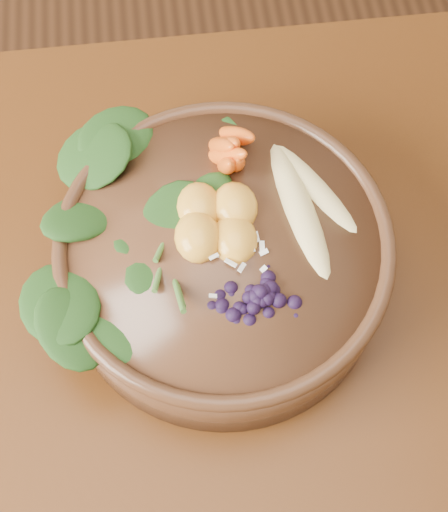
{
  "coord_description": "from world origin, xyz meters",
  "views": [
    {
      "loc": [
        0.05,
        -0.2,
        1.44
      ],
      "look_at": [
        0.09,
        0.11,
        0.8
      ],
      "focal_mm": 50.0,
      "sensor_mm": 36.0,
      "label": 1
    }
  ],
  "objects_px": {
    "kale_heap": "(144,193)",
    "banana_halves": "(309,190)",
    "carrot_cluster": "(237,122)",
    "mandarin_cluster": "(216,214)",
    "blueberry_pile": "(262,288)",
    "stoneware_bowl": "(224,260)",
    "dining_table": "(157,409)"
  },
  "relations": [
    {
      "from": "stoneware_bowl",
      "to": "kale_heap",
      "type": "height_order",
      "value": "kale_heap"
    },
    {
      "from": "dining_table",
      "to": "banana_halves",
      "type": "bearing_deg",
      "value": 39.86
    },
    {
      "from": "stoneware_bowl",
      "to": "dining_table",
      "type": "bearing_deg",
      "value": -128.8
    },
    {
      "from": "kale_heap",
      "to": "carrot_cluster",
      "type": "bearing_deg",
      "value": 30.74
    },
    {
      "from": "stoneware_bowl",
      "to": "blueberry_pile",
      "type": "xyz_separation_m",
      "value": [
        0.03,
        -0.06,
        0.07
      ]
    },
    {
      "from": "dining_table",
      "to": "kale_heap",
      "type": "height_order",
      "value": "kale_heap"
    },
    {
      "from": "kale_heap",
      "to": "carrot_cluster",
      "type": "xyz_separation_m",
      "value": [
        0.1,
        0.06,
        0.02
      ]
    },
    {
      "from": "carrot_cluster",
      "to": "mandarin_cluster",
      "type": "distance_m",
      "value": 0.09
    },
    {
      "from": "kale_heap",
      "to": "banana_halves",
      "type": "bearing_deg",
      "value": -3.32
    },
    {
      "from": "carrot_cluster",
      "to": "blueberry_pile",
      "type": "height_order",
      "value": "carrot_cluster"
    },
    {
      "from": "blueberry_pile",
      "to": "dining_table",
      "type": "bearing_deg",
      "value": -157.88
    },
    {
      "from": "mandarin_cluster",
      "to": "carrot_cluster",
      "type": "bearing_deg",
      "value": 70.42
    },
    {
      "from": "banana_halves",
      "to": "mandarin_cluster",
      "type": "bearing_deg",
      "value": 170.25
    },
    {
      "from": "carrot_cluster",
      "to": "stoneware_bowl",
      "type": "bearing_deg",
      "value": -123.69
    },
    {
      "from": "kale_heap",
      "to": "blueberry_pile",
      "type": "relative_size",
      "value": 1.42
    },
    {
      "from": "mandarin_cluster",
      "to": "blueberry_pile",
      "type": "bearing_deg",
      "value": -69.04
    },
    {
      "from": "kale_heap",
      "to": "dining_table",
      "type": "bearing_deg",
      "value": -96.02
    },
    {
      "from": "kale_heap",
      "to": "mandarin_cluster",
      "type": "relative_size",
      "value": 2.07
    },
    {
      "from": "kale_heap",
      "to": "mandarin_cluster",
      "type": "bearing_deg",
      "value": -21.56
    },
    {
      "from": "banana_halves",
      "to": "mandarin_cluster",
      "type": "xyz_separation_m",
      "value": [
        -0.09,
        -0.02,
        0.0
      ]
    },
    {
      "from": "carrot_cluster",
      "to": "blueberry_pile",
      "type": "distance_m",
      "value": 0.17
    },
    {
      "from": "mandarin_cluster",
      "to": "stoneware_bowl",
      "type": "bearing_deg",
      "value": -76.12
    },
    {
      "from": "banana_halves",
      "to": "blueberry_pile",
      "type": "height_order",
      "value": "blueberry_pile"
    },
    {
      "from": "kale_heap",
      "to": "mandarin_cluster",
      "type": "height_order",
      "value": "kale_heap"
    },
    {
      "from": "stoneware_bowl",
      "to": "carrot_cluster",
      "type": "relative_size",
      "value": 3.62
    },
    {
      "from": "carrot_cluster",
      "to": "blueberry_pile",
      "type": "relative_size",
      "value": 0.6
    },
    {
      "from": "kale_heap",
      "to": "carrot_cluster",
      "type": "height_order",
      "value": "carrot_cluster"
    },
    {
      "from": "stoneware_bowl",
      "to": "banana_halves",
      "type": "distance_m",
      "value": 0.11
    },
    {
      "from": "carrot_cluster",
      "to": "kale_heap",
      "type": "bearing_deg",
      "value": -169.49
    },
    {
      "from": "dining_table",
      "to": "stoneware_bowl",
      "type": "distance_m",
      "value": 0.2
    },
    {
      "from": "banana_halves",
      "to": "mandarin_cluster",
      "type": "height_order",
      "value": "mandarin_cluster"
    },
    {
      "from": "stoneware_bowl",
      "to": "mandarin_cluster",
      "type": "bearing_deg",
      "value": 103.88
    }
  ]
}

